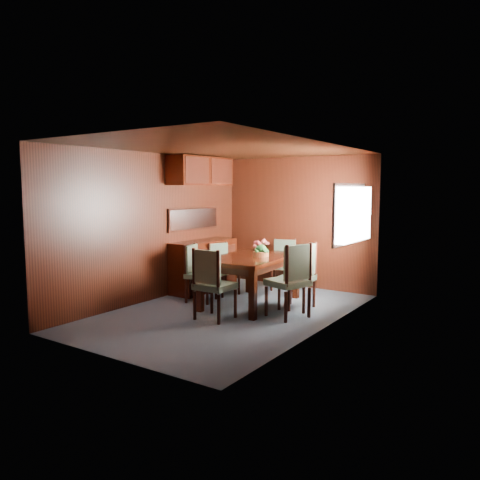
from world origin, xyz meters
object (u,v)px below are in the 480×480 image
Objects in this scene: dining_table at (251,263)px; chair_head at (212,280)px; sideboard at (204,265)px; chair_left_near at (197,269)px; flower_centerpiece at (261,248)px; chair_right_near at (292,276)px.

dining_table is 1.69× the size of chair_head.
chair_left_near is at bearing -59.47° from sideboard.
flower_centerpiece reaches higher than dining_table.
chair_left_near is at bearing 138.99° from chair_head.
flower_centerpiece is at bearing 83.79° from chair_head.
flower_centerpiece is (0.14, 0.07, 0.24)m from dining_table.
dining_table is 0.28m from flower_centerpiece.
sideboard is 0.82m from chair_left_near.
sideboard is 5.23× the size of flower_centerpiece.
chair_left_near is (0.42, -0.71, 0.07)m from sideboard.
chair_right_near is at bearing -28.13° from flower_centerpiece.
chair_head is at bearing -48.65° from sideboard.
chair_right_near reaches higher than chair_head.
flower_centerpiece is (0.99, 0.36, 0.38)m from chair_left_near.
chair_right_near reaches higher than sideboard.
dining_table is (1.27, -0.42, 0.21)m from sideboard.
chair_head is 1.17m from flower_centerpiece.
flower_centerpiece is at bearing 81.89° from chair_right_near.
chair_head is at bearing 149.18° from chair_right_near.
chair_head reaches higher than chair_left_near.
flower_centerpiece reaches higher than chair_left_near.
flower_centerpiece is (-0.75, 0.40, 0.30)m from chair_right_near.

